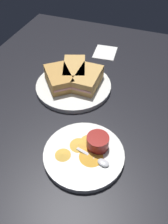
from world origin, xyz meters
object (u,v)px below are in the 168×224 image
Objects in this scene: sandwich_half_near at (88,79)px; sandwich_half_far at (74,70)px; ramekin_dark_sauce at (57,77)px; spoon_by_gravy_ramekin at (99,160)px; plate_chips_companion at (84,154)px; spoon_by_dark_ramekin at (72,82)px; ramekin_light_gravy at (98,142)px; sandwich_half_extra at (59,78)px; plate_sandwich_main at (74,86)px.

sandwich_half_near is 0.90× the size of sandwich_half_far.
spoon_by_gravy_ramekin is (26.53, 24.08, -1.75)cm from ramekin_dark_sauce.
ramekin_dark_sauce reaches higher than plate_chips_companion.
ramekin_dark_sauce is 5.60cm from spoon_by_dark_ramekin.
ramekin_light_gravy is (24.51, 11.50, -0.35)cm from sandwich_half_near.
spoon_by_dark_ramekin is 0.45× the size of plate_chips_companion.
sandwich_half_near is 27.07cm from ramekin_light_gravy.
sandwich_half_far is 2.46× the size of ramekin_light_gravy.
sandwich_half_near is 6.07cm from spoon_by_dark_ramekin.
ramekin_dark_sauce is at bearing -37.69° from sandwich_half_far.
sandwich_half_far is at bearing -147.34° from ramekin_light_gravy.
spoon_by_dark_ramekin reaches higher than plate_chips_companion.
ramekin_dark_sauce is at bearing -77.44° from sandwich_half_near.
sandwich_half_near reaches higher than ramekin_dark_sauce.
sandwich_half_extra is 0.68× the size of plate_chips_companion.
spoon_by_gravy_ramekin is at bearing 22.71° from ramekin_light_gravy.
spoon_by_gravy_ramekin is at bearing 24.77° from sandwich_half_near.
sandwich_half_extra is (1.51, -4.82, 3.20)cm from plate_sandwich_main.
plate_sandwich_main is 32.90cm from spoon_by_gravy_ramekin.
ramekin_light_gravy is at bearing 25.13° from sandwich_half_near.
ramekin_light_gravy is at bearing 35.90° from spoon_by_dark_ramekin.
sandwich_half_near reaches higher than plate_sandwich_main.
sandwich_half_extra reaches higher than spoon_by_dark_ramekin.
plate_sandwich_main is at bearing 17.44° from sandwich_half_far.
spoon_by_gravy_ramekin is (27.40, 18.16, 1.16)cm from plate_sandwich_main.
sandwich_half_extra is (3.03, -9.64, 0.00)cm from sandwich_half_near.
ramekin_dark_sauce is at bearing -134.84° from ramekin_light_gravy.
ramekin_dark_sauce reaches higher than plate_sandwich_main.
ramekin_light_gravy is at bearing 44.54° from sandwich_half_extra.
spoon_by_dark_ramekin is at bearing -81.79° from sandwich_half_near.
sandwich_half_extra is 1.51× the size of spoon_by_dark_ramekin.
sandwich_half_far is 0.68× the size of plate_chips_companion.
ramekin_light_gravy is at bearing -157.29° from spoon_by_gravy_ramekin.
sandwich_half_far is at bearing -170.65° from spoon_by_dark_ramekin.
plate_sandwich_main is at bearing -72.56° from sandwich_half_near.
ramekin_dark_sauce is 32.15cm from plate_chips_companion.
plate_chips_companion is 5.13cm from ramekin_light_gravy.
spoon_by_gravy_ramekin is (25.89, 22.98, -2.04)cm from sandwich_half_extra.
plate_chips_companion is at bearing 37.54° from ramekin_dark_sauce.
spoon_by_dark_ramekin is at bearing -129.89° from plate_sandwich_main.
ramekin_dark_sauce is 0.66× the size of spoon_by_dark_ramekin.
plate_chips_companion is at bearing 36.64° from sandwich_half_extra.
sandwich_half_near is 1.35× the size of spoon_by_dark_ramekin.
ramekin_dark_sauce is at bearing -120.08° from sandwich_half_extra.
plate_chips_companion is 3.62× the size of ramekin_light_gravy.
ramekin_dark_sauce reaches higher than spoon_by_dark_ramekin.
sandwich_half_far reaches higher than plate_chips_companion.
ramekin_dark_sauce is 0.66× the size of spoon_by_gravy_ramekin.
sandwich_half_near is at bearing 102.56° from ramekin_dark_sauce.
plate_sandwich_main is 6.65cm from ramekin_dark_sauce.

